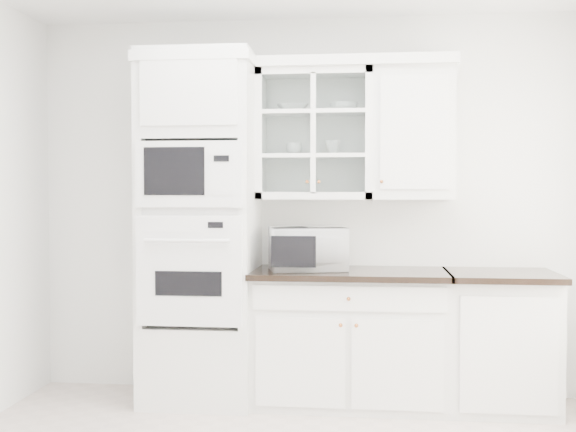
# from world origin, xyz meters

# --- Properties ---
(room_shell) EXTENTS (4.00, 3.50, 2.70)m
(room_shell) POSITION_xyz_m (0.00, 0.43, 1.78)
(room_shell) COLOR white
(room_shell) RESTS_ON ground
(oven_column) EXTENTS (0.76, 0.68, 2.40)m
(oven_column) POSITION_xyz_m (-0.75, 1.42, 1.20)
(oven_column) COLOR white
(oven_column) RESTS_ON ground
(base_cabinet_run) EXTENTS (1.32, 0.67, 0.92)m
(base_cabinet_run) POSITION_xyz_m (0.28, 1.45, 0.46)
(base_cabinet_run) COLOR white
(base_cabinet_run) RESTS_ON ground
(extra_base_cabinet) EXTENTS (0.72, 0.67, 0.92)m
(extra_base_cabinet) POSITION_xyz_m (1.28, 1.45, 0.46)
(extra_base_cabinet) COLOR white
(extra_base_cabinet) RESTS_ON ground
(upper_cabinet_glass) EXTENTS (0.80, 0.33, 0.90)m
(upper_cabinet_glass) POSITION_xyz_m (0.03, 1.58, 1.85)
(upper_cabinet_glass) COLOR white
(upper_cabinet_glass) RESTS_ON room_shell
(upper_cabinet_solid) EXTENTS (0.55, 0.33, 0.90)m
(upper_cabinet_solid) POSITION_xyz_m (0.71, 1.58, 1.85)
(upper_cabinet_solid) COLOR white
(upper_cabinet_solid) RESTS_ON room_shell
(crown_molding) EXTENTS (2.14, 0.38, 0.07)m
(crown_molding) POSITION_xyz_m (-0.07, 1.56, 2.33)
(crown_molding) COLOR white
(crown_molding) RESTS_ON room_shell
(countertop_microwave) EXTENTS (0.59, 0.53, 0.29)m
(countertop_microwave) POSITION_xyz_m (-0.01, 1.42, 1.07)
(countertop_microwave) COLOR white
(countertop_microwave) RESTS_ON base_cabinet_run
(bowl_a) EXTENTS (0.26, 0.26, 0.05)m
(bowl_a) POSITION_xyz_m (-0.13, 1.57, 2.04)
(bowl_a) COLOR white
(bowl_a) RESTS_ON upper_cabinet_glass
(bowl_b) EXTENTS (0.24, 0.24, 0.06)m
(bowl_b) POSITION_xyz_m (0.23, 1.60, 2.04)
(bowl_b) COLOR white
(bowl_b) RESTS_ON upper_cabinet_glass
(cup_a) EXTENTS (0.13, 0.13, 0.08)m
(cup_a) POSITION_xyz_m (-0.12, 1.60, 1.75)
(cup_a) COLOR white
(cup_a) RESTS_ON upper_cabinet_glass
(cup_b) EXTENTS (0.11, 0.11, 0.10)m
(cup_b) POSITION_xyz_m (0.15, 1.58, 1.76)
(cup_b) COLOR white
(cup_b) RESTS_ON upper_cabinet_glass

